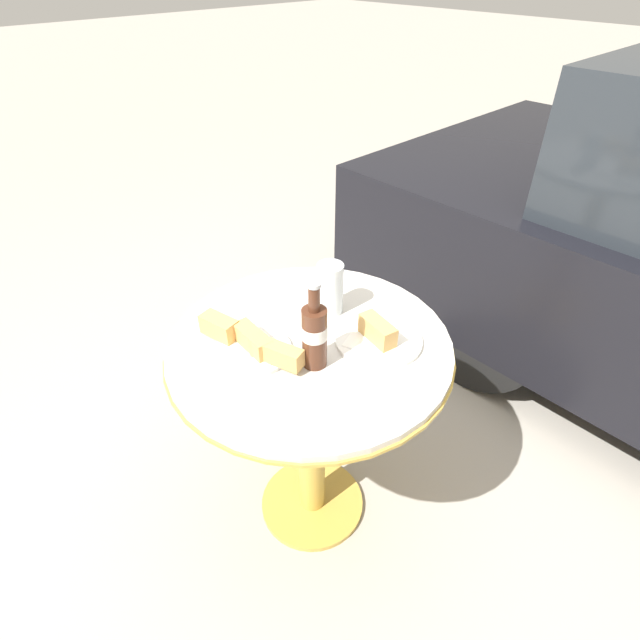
% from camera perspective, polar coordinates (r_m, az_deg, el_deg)
% --- Properties ---
extents(ground_plane, '(30.00, 30.00, 0.00)m').
position_cam_1_polar(ground_plane, '(1.94, -0.89, -20.24)').
color(ground_plane, '#A8A093').
extents(bistro_table, '(0.78, 0.78, 0.77)m').
position_cam_1_polar(bistro_table, '(1.47, -1.10, -7.49)').
color(bistro_table, gold).
rests_on(bistro_table, ground_plane).
extents(cola_bottle_left, '(0.07, 0.07, 0.24)m').
position_cam_1_polar(cola_bottle_left, '(1.22, -0.64, -1.59)').
color(cola_bottle_left, '#4C2819').
rests_on(cola_bottle_left, bistro_table).
extents(drinking_glass, '(0.08, 0.08, 0.15)m').
position_cam_1_polar(drinking_glass, '(1.43, 1.16, 3.39)').
color(drinking_glass, black).
rests_on(drinking_glass, bistro_table).
extents(lunch_plate_near, '(0.32, 0.21, 0.07)m').
position_cam_1_polar(lunch_plate_near, '(1.31, -7.97, -2.72)').
color(lunch_plate_near, white).
rests_on(lunch_plate_near, bistro_table).
extents(lunch_plate_far, '(0.24, 0.24, 0.07)m').
position_cam_1_polar(lunch_plate_far, '(1.35, 6.66, -1.93)').
color(lunch_plate_far, white).
rests_on(lunch_plate_far, bistro_table).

